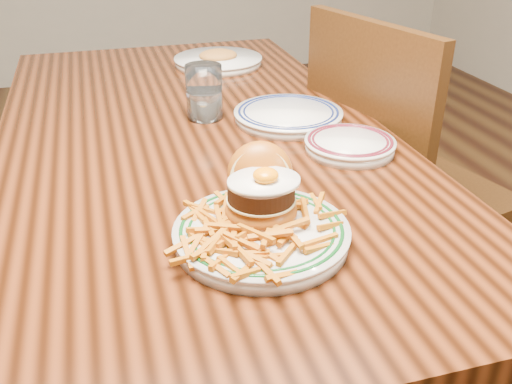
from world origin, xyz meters
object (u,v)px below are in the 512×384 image
object	(u,v)px
chair_right	(394,183)
main_plate	(261,217)
side_plate	(350,144)
table	(195,165)

from	to	relation	value
chair_right	main_plate	bearing A→B (deg)	29.18
chair_right	side_plate	size ratio (longest dim) A/B	4.87
chair_right	main_plate	world-z (taller)	chair_right
table	main_plate	xyz separation A→B (m)	(0.02, -0.47, 0.12)
side_plate	table	bearing A→B (deg)	164.39
table	main_plate	distance (m)	0.49
table	side_plate	distance (m)	0.37
table	main_plate	bearing A→B (deg)	-87.41
table	chair_right	size ratio (longest dim) A/B	1.66
table	side_plate	bearing A→B (deg)	-35.40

